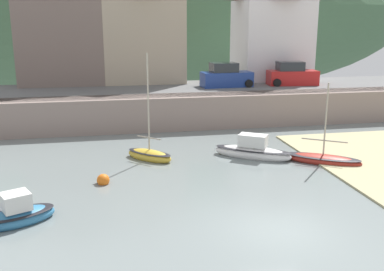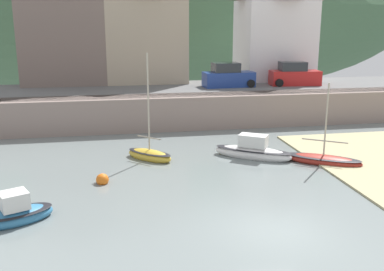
{
  "view_description": "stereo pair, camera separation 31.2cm",
  "coord_description": "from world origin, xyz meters",
  "px_view_note": "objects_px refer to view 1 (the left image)",
  "views": [
    {
      "loc": [
        -6.08,
        -14.16,
        7.46
      ],
      "look_at": [
        -1.52,
        9.08,
        1.42
      ],
      "focal_mm": 41.43,
      "sensor_mm": 36.0,
      "label": 1
    },
    {
      "loc": [
        -5.78,
        -14.22,
        7.46
      ],
      "look_at": [
        -1.52,
        9.08,
        1.42
      ],
      "focal_mm": 41.43,
      "sensor_mm": 36.0,
      "label": 2
    }
  ],
  "objects_px": {
    "waterfront_building_centre": "(143,23)",
    "rowboat_small_beached": "(17,215)",
    "waterfront_building_right": "(272,26)",
    "parked_car_near_slipway": "(226,77)",
    "sailboat_blue_trim": "(323,159)",
    "sailboat_tall_mast": "(253,151)",
    "parked_car_by_wall": "(292,75)",
    "motorboat_with_cabin": "(149,155)",
    "waterfront_building_left": "(69,22)",
    "mooring_buoy": "(103,180)"
  },
  "relations": [
    {
      "from": "waterfront_building_centre",
      "to": "sailboat_tall_mast",
      "type": "height_order",
      "value": "waterfront_building_centre"
    },
    {
      "from": "parked_car_by_wall",
      "to": "waterfront_building_centre",
      "type": "bearing_deg",
      "value": 164.68
    },
    {
      "from": "sailboat_tall_mast",
      "to": "parked_car_near_slipway",
      "type": "relative_size",
      "value": 1.05
    },
    {
      "from": "waterfront_building_centre",
      "to": "sailboat_tall_mast",
      "type": "relative_size",
      "value": 2.24
    },
    {
      "from": "rowboat_small_beached",
      "to": "mooring_buoy",
      "type": "relative_size",
      "value": 5.2
    },
    {
      "from": "sailboat_tall_mast",
      "to": "motorboat_with_cabin",
      "type": "height_order",
      "value": "motorboat_with_cabin"
    },
    {
      "from": "sailboat_tall_mast",
      "to": "rowboat_small_beached",
      "type": "xyz_separation_m",
      "value": [
        -11.61,
        -6.43,
        -0.04
      ]
    },
    {
      "from": "waterfront_building_left",
      "to": "waterfront_building_right",
      "type": "relative_size",
      "value": 1.07
    },
    {
      "from": "waterfront_building_centre",
      "to": "motorboat_with_cabin",
      "type": "xyz_separation_m",
      "value": [
        -1.16,
        -15.52,
        -7.14
      ]
    },
    {
      "from": "waterfront_building_centre",
      "to": "rowboat_small_beached",
      "type": "bearing_deg",
      "value": -107.06
    },
    {
      "from": "parked_car_by_wall",
      "to": "motorboat_with_cabin",
      "type": "bearing_deg",
      "value": -134.75
    },
    {
      "from": "parked_car_near_slipway",
      "to": "mooring_buoy",
      "type": "height_order",
      "value": "parked_car_near_slipway"
    },
    {
      "from": "sailboat_tall_mast",
      "to": "mooring_buoy",
      "type": "bearing_deg",
      "value": -128.0
    },
    {
      "from": "sailboat_tall_mast",
      "to": "parked_car_by_wall",
      "type": "bearing_deg",
      "value": 91.99
    },
    {
      "from": "sailboat_blue_trim",
      "to": "sailboat_tall_mast",
      "type": "xyz_separation_m",
      "value": [
        -3.46,
        1.72,
        0.16
      ]
    },
    {
      "from": "sailboat_blue_trim",
      "to": "mooring_buoy",
      "type": "xyz_separation_m",
      "value": [
        -11.84,
        -1.01,
        -0.03
      ]
    },
    {
      "from": "parked_car_by_wall",
      "to": "mooring_buoy",
      "type": "height_order",
      "value": "parked_car_by_wall"
    },
    {
      "from": "waterfront_building_centre",
      "to": "rowboat_small_beached",
      "type": "height_order",
      "value": "waterfront_building_centre"
    },
    {
      "from": "rowboat_small_beached",
      "to": "parked_car_by_wall",
      "type": "relative_size",
      "value": 0.75
    },
    {
      "from": "waterfront_building_right",
      "to": "sailboat_blue_trim",
      "type": "bearing_deg",
      "value": -101.43
    },
    {
      "from": "waterfront_building_left",
      "to": "parked_car_near_slipway",
      "type": "relative_size",
      "value": 2.41
    },
    {
      "from": "sailboat_blue_trim",
      "to": "mooring_buoy",
      "type": "distance_m",
      "value": 11.88
    },
    {
      "from": "motorboat_with_cabin",
      "to": "mooring_buoy",
      "type": "bearing_deg",
      "value": -82.58
    },
    {
      "from": "rowboat_small_beached",
      "to": "parked_car_by_wall",
      "type": "height_order",
      "value": "parked_car_by_wall"
    },
    {
      "from": "sailboat_tall_mast",
      "to": "motorboat_with_cabin",
      "type": "distance_m",
      "value": 5.86
    },
    {
      "from": "motorboat_with_cabin",
      "to": "parked_car_near_slipway",
      "type": "relative_size",
      "value": 1.45
    },
    {
      "from": "waterfront_building_left",
      "to": "sailboat_tall_mast",
      "type": "height_order",
      "value": "waterfront_building_left"
    },
    {
      "from": "rowboat_small_beached",
      "to": "parked_car_near_slipway",
      "type": "height_order",
      "value": "parked_car_near_slipway"
    },
    {
      "from": "waterfront_building_left",
      "to": "mooring_buoy",
      "type": "bearing_deg",
      "value": -82.81
    },
    {
      "from": "sailboat_tall_mast",
      "to": "parked_car_by_wall",
      "type": "xyz_separation_m",
      "value": [
        7.33,
        11.76,
        2.83
      ]
    },
    {
      "from": "waterfront_building_right",
      "to": "parked_car_near_slipway",
      "type": "xyz_separation_m",
      "value": [
        -5.5,
        -4.5,
        -4.01
      ]
    },
    {
      "from": "sailboat_blue_trim",
      "to": "parked_car_by_wall",
      "type": "height_order",
      "value": "sailboat_blue_trim"
    },
    {
      "from": "waterfront_building_left",
      "to": "waterfront_building_centre",
      "type": "height_order",
      "value": "waterfront_building_left"
    },
    {
      "from": "waterfront_building_right",
      "to": "motorboat_with_cabin",
      "type": "distance_m",
      "value": 21.34
    },
    {
      "from": "sailboat_blue_trim",
      "to": "parked_car_by_wall",
      "type": "distance_m",
      "value": 14.34
    },
    {
      "from": "waterfront_building_centre",
      "to": "parked_car_near_slipway",
      "type": "relative_size",
      "value": 2.34
    },
    {
      "from": "parked_car_by_wall",
      "to": "sailboat_tall_mast",
      "type": "bearing_deg",
      "value": -116.64
    },
    {
      "from": "waterfront_building_left",
      "to": "parked_car_near_slipway",
      "type": "xyz_separation_m",
      "value": [
        12.38,
        -4.5,
        -4.33
      ]
    },
    {
      "from": "sailboat_blue_trim",
      "to": "parked_car_by_wall",
      "type": "xyz_separation_m",
      "value": [
        3.86,
        13.49,
        2.99
      ]
    },
    {
      "from": "motorboat_with_cabin",
      "to": "parked_car_by_wall",
      "type": "xyz_separation_m",
      "value": [
        13.14,
        11.02,
        2.92
      ]
    },
    {
      "from": "waterfront_building_left",
      "to": "sailboat_tall_mast",
      "type": "xyz_separation_m",
      "value": [
        10.77,
        -16.26,
        -7.16
      ]
    },
    {
      "from": "rowboat_small_beached",
      "to": "waterfront_building_centre",
      "type": "bearing_deg",
      "value": 47.57
    },
    {
      "from": "rowboat_small_beached",
      "to": "parked_car_near_slipway",
      "type": "bearing_deg",
      "value": 28.64
    },
    {
      "from": "sailboat_blue_trim",
      "to": "motorboat_with_cabin",
      "type": "xyz_separation_m",
      "value": [
        -9.28,
        2.47,
        0.07
      ]
    },
    {
      "from": "waterfront_building_centre",
      "to": "sailboat_tall_mast",
      "type": "bearing_deg",
      "value": -74.05
    },
    {
      "from": "waterfront_building_centre",
      "to": "sailboat_blue_trim",
      "type": "distance_m",
      "value": 21.01
    },
    {
      "from": "waterfront_building_right",
      "to": "parked_car_near_slipway",
      "type": "distance_m",
      "value": 8.16
    },
    {
      "from": "rowboat_small_beached",
      "to": "parked_car_by_wall",
      "type": "xyz_separation_m",
      "value": [
        18.94,
        18.2,
        2.87
      ]
    },
    {
      "from": "waterfront_building_right",
      "to": "parked_car_by_wall",
      "type": "relative_size",
      "value": 2.23
    },
    {
      "from": "waterfront_building_centre",
      "to": "mooring_buoy",
      "type": "height_order",
      "value": "waterfront_building_centre"
    }
  ]
}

